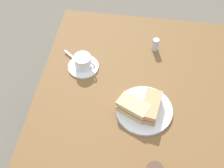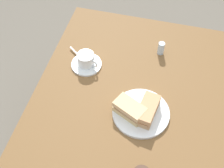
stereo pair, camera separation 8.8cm
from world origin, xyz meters
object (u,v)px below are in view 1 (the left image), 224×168
(dining_table, at_px, (134,101))
(sandwich_plate, at_px, (144,110))
(sandwich_back, at_px, (134,108))
(coffee_saucer, at_px, (83,67))
(coffee_cup, at_px, (83,61))
(spoon, at_px, (73,57))
(sandwich_front, at_px, (151,107))
(salt_shaker, at_px, (156,45))

(dining_table, height_order, sandwich_plate, sandwich_plate)
(sandwich_back, bearing_deg, coffee_saucer, 49.78)
(coffee_cup, relative_size, spoon, 1.26)
(sandwich_plate, distance_m, sandwich_front, 0.04)
(coffee_saucer, height_order, salt_shaker, salt_shaker)
(sandwich_front, relative_size, sandwich_back, 1.03)
(sandwich_plate, xyz_separation_m, sandwich_back, (-0.02, 0.04, 0.04))
(sandwich_back, bearing_deg, coffee_cup, 49.68)
(sandwich_front, height_order, spoon, sandwich_front)
(dining_table, bearing_deg, coffee_saucer, 69.00)
(coffee_saucer, relative_size, salt_shaker, 2.18)
(sandwich_back, bearing_deg, dining_table, 2.08)
(sandwich_front, relative_size, salt_shaker, 2.28)
(sandwich_plate, relative_size, coffee_cup, 2.32)
(spoon, height_order, salt_shaker, salt_shaker)
(coffee_saucer, height_order, coffee_cup, coffee_cup)
(coffee_saucer, bearing_deg, sandwich_plate, -123.81)
(spoon, bearing_deg, sandwich_front, -122.96)
(sandwich_plate, bearing_deg, spoon, 55.55)
(sandwich_front, bearing_deg, coffee_cup, 57.86)
(sandwich_front, xyz_separation_m, coffee_saucer, (0.21, 0.34, -0.04))
(sandwich_plate, xyz_separation_m, sandwich_front, (-0.00, -0.03, 0.04))
(coffee_cup, bearing_deg, salt_shaker, -63.13)
(spoon, distance_m, salt_shaker, 0.42)
(sandwich_front, relative_size, coffee_saucer, 1.05)
(sandwich_front, xyz_separation_m, coffee_cup, (0.21, 0.33, 0.00))
(sandwich_back, xyz_separation_m, coffee_cup, (0.23, 0.27, -0.00))
(salt_shaker, bearing_deg, sandwich_plate, 175.90)
(sandwich_plate, xyz_separation_m, salt_shaker, (0.38, -0.03, 0.03))
(dining_table, relative_size, sandwich_plate, 4.12)
(sandwich_back, distance_m, salt_shaker, 0.40)
(sandwich_plate, relative_size, sandwich_front, 1.60)
(dining_table, distance_m, sandwich_back, 0.19)
(sandwich_plate, xyz_separation_m, coffee_cup, (0.21, 0.31, 0.04))
(sandwich_plate, distance_m, sandwich_back, 0.06)
(coffee_cup, height_order, spoon, coffee_cup)
(spoon, bearing_deg, coffee_saucer, -127.57)
(sandwich_front, xyz_separation_m, sandwich_back, (-0.01, 0.07, 0.00))
(sandwich_front, distance_m, sandwich_back, 0.07)
(dining_table, relative_size, salt_shaker, 15.06)
(sandwich_front, bearing_deg, spoon, 57.04)
(sandwich_plate, bearing_deg, dining_table, 24.20)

